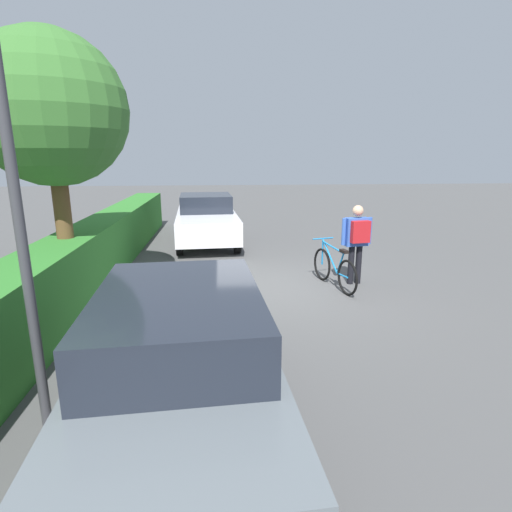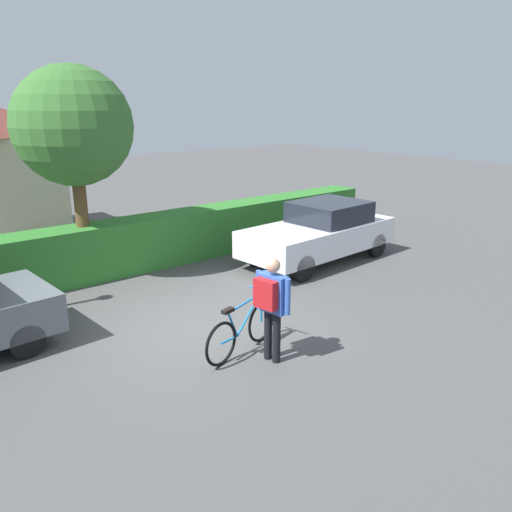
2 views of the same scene
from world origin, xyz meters
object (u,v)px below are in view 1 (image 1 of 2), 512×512
at_px(parked_car_near, 181,357).
at_px(person_rider, 357,237).
at_px(street_lamp, 7,137).
at_px(parked_car_far, 206,219).
at_px(tree_kerbside, 51,111).
at_px(bicycle, 334,269).

bearing_deg(parked_car_near, person_rider, -36.60).
xyz_separation_m(parked_car_near, street_lamp, (0.08, 1.42, 2.15)).
xyz_separation_m(parked_car_far, tree_kerbside, (-5.32, 2.39, 2.71)).
bearing_deg(tree_kerbside, bicycle, -84.00).
relative_size(parked_car_far, bicycle, 2.49).
bearing_deg(person_rider, bicycle, 108.35).
height_order(parked_car_far, person_rider, person_rider).
bearing_deg(parked_car_near, parked_car_far, 0.04).
height_order(bicycle, tree_kerbside, tree_kerbside).
xyz_separation_m(parked_car_near, person_rider, (4.49, -3.34, 0.29)).
bearing_deg(tree_kerbside, parked_car_near, -147.52).
xyz_separation_m(bicycle, tree_kerbside, (-0.55, 5.21, 3.07)).
bearing_deg(person_rider, tree_kerbside, 97.17).
bearing_deg(parked_car_far, person_rider, -144.00).
bearing_deg(parked_car_near, bicycle, -33.09).
bearing_deg(bicycle, person_rider, -71.65).
xyz_separation_m(parked_car_near, parked_car_far, (9.09, 0.01, 0.00)).
height_order(parked_car_near, bicycle, parked_car_near).
distance_m(parked_car_near, person_rider, 5.60).
distance_m(bicycle, street_lamp, 6.50).
distance_m(bicycle, tree_kerbside, 6.08).
xyz_separation_m(parked_car_far, person_rider, (-4.60, -3.34, 0.29)).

